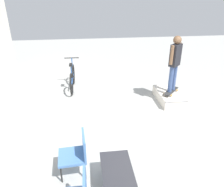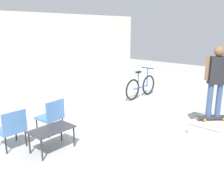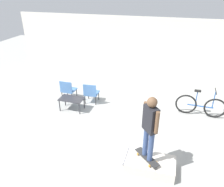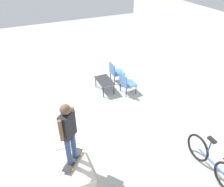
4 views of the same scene
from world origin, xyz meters
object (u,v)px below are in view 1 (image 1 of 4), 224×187
object	(u,v)px
coffee_table	(117,171)
patio_chair_right	(77,152)
skate_ramp_box	(169,96)
person_skater	(175,60)
skateboard_on_ramp	(171,91)
bicycle	(72,78)

from	to	relation	value
coffee_table	patio_chair_right	distance (m)	0.87
skate_ramp_box	person_skater	size ratio (longest dim) A/B	0.76
skateboard_on_ramp	bicycle	bearing A→B (deg)	107.96
person_skater	bicycle	size ratio (longest dim) A/B	0.98
skate_ramp_box	patio_chair_right	size ratio (longest dim) A/B	1.51
coffee_table	patio_chair_right	xyz separation A→B (m)	(0.50, 0.70, 0.06)
skate_ramp_box	coffee_table	xyz separation A→B (m)	(-3.23, 2.17, 0.26)
coffee_table	bicycle	bearing A→B (deg)	11.60
skate_ramp_box	person_skater	xyz separation A→B (m)	(-0.08, -0.01, 1.25)
skateboard_on_ramp	person_skater	bearing A→B (deg)	43.10
skate_ramp_box	patio_chair_right	bearing A→B (deg)	133.44
patio_chair_right	bicycle	bearing A→B (deg)	179.63
patio_chair_right	person_skater	bearing A→B (deg)	128.69
skateboard_on_ramp	bicycle	size ratio (longest dim) A/B	0.40
coffee_table	bicycle	world-z (taller)	bicycle
skateboard_on_ramp	coffee_table	world-z (taller)	coffee_table
skate_ramp_box	skateboard_on_ramp	bearing A→B (deg)	-174.69
patio_chair_right	bicycle	distance (m)	4.11
skate_ramp_box	skateboard_on_ramp	world-z (taller)	skateboard_on_ramp
skate_ramp_box	bicycle	bearing A→B (deg)	66.10
person_skater	bicycle	world-z (taller)	person_skater
skate_ramp_box	patio_chair_right	xyz separation A→B (m)	(-2.72, 2.87, 0.32)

